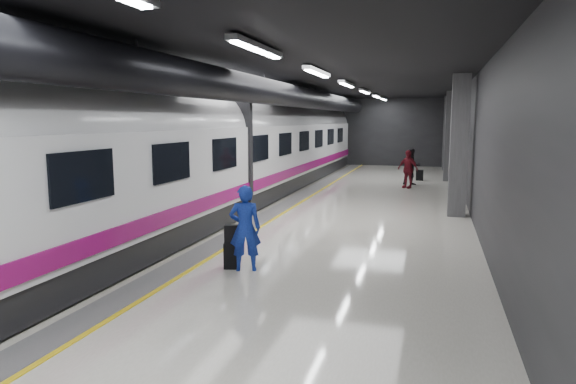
% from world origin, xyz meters
% --- Properties ---
extents(ground, '(40.00, 40.00, 0.00)m').
position_xyz_m(ground, '(0.00, 0.00, 0.00)').
color(ground, silver).
rests_on(ground, ground).
extents(platform_hall, '(10.02, 40.02, 4.51)m').
position_xyz_m(platform_hall, '(-0.29, 0.96, 3.54)').
color(platform_hall, black).
rests_on(platform_hall, ground).
extents(train, '(3.05, 38.00, 4.05)m').
position_xyz_m(train, '(-3.25, -0.00, 2.07)').
color(train, black).
rests_on(train, ground).
extents(traveler_main, '(0.75, 0.61, 1.77)m').
position_xyz_m(traveler_main, '(0.15, -5.57, 0.89)').
color(traveler_main, '#193ABD').
rests_on(traveler_main, ground).
extents(suitcase_main, '(0.38, 0.30, 0.54)m').
position_xyz_m(suitcase_main, '(-0.17, -5.52, 0.27)').
color(suitcase_main, black).
rests_on(suitcase_main, ground).
extents(shoulder_bag, '(0.31, 0.20, 0.39)m').
position_xyz_m(shoulder_bag, '(-0.15, -5.55, 0.74)').
color(shoulder_bag, black).
rests_on(shoulder_bag, suitcase_main).
extents(traveler_far_a, '(1.05, 0.96, 1.74)m').
position_xyz_m(traveler_far_a, '(2.79, 9.77, 0.87)').
color(traveler_far_a, black).
rests_on(traveler_far_a, ground).
extents(traveler_far_b, '(1.09, 0.86, 1.72)m').
position_xyz_m(traveler_far_b, '(2.67, 8.56, 0.86)').
color(traveler_far_b, maroon).
rests_on(traveler_far_b, ground).
extents(suitcase_far, '(0.37, 0.24, 0.54)m').
position_xyz_m(suitcase_far, '(3.12, 11.73, 0.27)').
color(suitcase_far, black).
rests_on(suitcase_far, ground).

